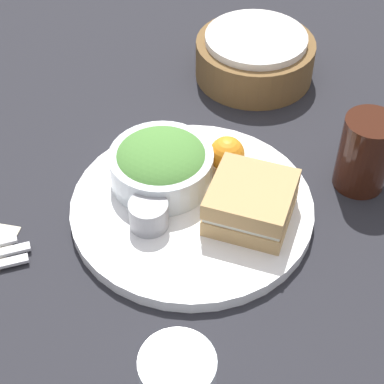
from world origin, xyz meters
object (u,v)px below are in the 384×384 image
at_px(plate, 192,207).
at_px(bread_basket, 255,57).
at_px(sandwich, 251,202).
at_px(drink_glass, 365,153).
at_px(dressing_cup, 149,214).
at_px(salad_bowl, 161,164).

height_order(plate, bread_basket, bread_basket).
distance_m(plate, sandwich, 0.09).
bearing_deg(bread_basket, drink_glass, -51.62).
bearing_deg(sandwich, plate, 172.74).
relative_size(drink_glass, bread_basket, 0.57).
distance_m(drink_glass, bread_basket, 0.28).
relative_size(dressing_cup, drink_glass, 0.46).
bearing_deg(drink_glass, bread_basket, 128.38).
distance_m(salad_bowl, bread_basket, 0.30).
bearing_deg(sandwich, drink_glass, 39.33).
relative_size(sandwich, dressing_cup, 2.27).
relative_size(sandwich, bread_basket, 0.59).
bearing_deg(salad_bowl, bread_basket, 73.59).
bearing_deg(sandwich, dressing_cup, -162.81).
xyz_separation_m(salad_bowl, dressing_cup, (0.00, -0.08, -0.01)).
distance_m(salad_bowl, dressing_cup, 0.08).
relative_size(dressing_cup, bread_basket, 0.26).
height_order(plate, dressing_cup, dressing_cup).
xyz_separation_m(plate, dressing_cup, (-0.05, -0.05, 0.03)).
bearing_deg(bread_basket, salad_bowl, -106.41).
xyz_separation_m(plate, sandwich, (0.08, -0.01, 0.04)).
height_order(sandwich, dressing_cup, sandwich).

